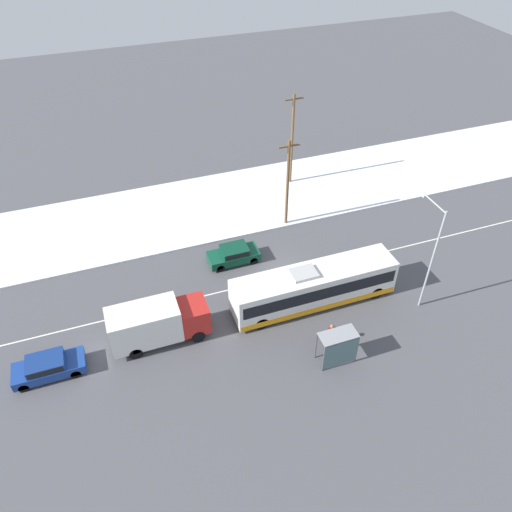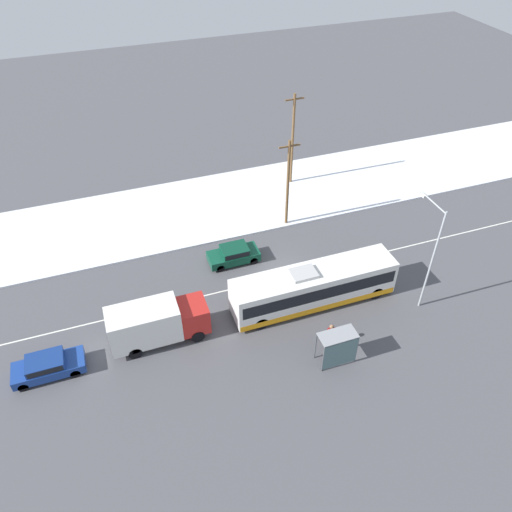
{
  "view_description": "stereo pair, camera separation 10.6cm",
  "coord_description": "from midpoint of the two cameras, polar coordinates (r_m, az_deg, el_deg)",
  "views": [
    {
      "loc": [
        -11.59,
        -26.06,
        26.02
      ],
      "look_at": [
        -1.74,
        1.46,
        1.4
      ],
      "focal_mm": 35.0,
      "sensor_mm": 36.0,
      "label": 1
    },
    {
      "loc": [
        -11.49,
        -26.1,
        26.02
      ],
      "look_at": [
        -1.74,
        1.46,
        1.4
      ],
      "focal_mm": 35.0,
      "sensor_mm": 36.0,
      "label": 2
    }
  ],
  "objects": [
    {
      "name": "ground_plane",
      "position": [
        38.61,
        3.08,
        -2.35
      ],
      "size": [
        120.0,
        120.0,
        0.0
      ],
      "primitive_type": "plane",
      "color": "#4C4C51"
    },
    {
      "name": "snow_lot",
      "position": [
        46.76,
        -2.04,
        6.35
      ],
      "size": [
        80.0,
        10.4,
        0.12
      ],
      "color": "silver",
      "rests_on": "ground_plane"
    },
    {
      "name": "lane_marking_center",
      "position": [
        38.6,
        3.08,
        -2.35
      ],
      "size": [
        60.0,
        0.12,
        0.0
      ],
      "color": "silver",
      "rests_on": "ground_plane"
    },
    {
      "name": "city_bus",
      "position": [
        35.71,
        6.54,
        -3.47
      ],
      "size": [
        11.94,
        2.57,
        3.19
      ],
      "color": "white",
      "rests_on": "ground_plane"
    },
    {
      "name": "box_truck",
      "position": [
        33.57,
        -11.4,
        -7.46
      ],
      "size": [
        6.5,
        2.3,
        3.02
      ],
      "color": "silver",
      "rests_on": "ground_plane"
    },
    {
      "name": "sedan_car",
      "position": [
        39.43,
        -2.63,
        0.24
      ],
      "size": [
        4.03,
        1.8,
        1.41
      ],
      "rotation": [
        0.0,
        0.0,
        3.14
      ],
      "color": "#0F4733",
      "rests_on": "ground_plane"
    },
    {
      "name": "parked_car_near_truck",
      "position": [
        34.37,
        -22.79,
        -11.53
      ],
      "size": [
        4.37,
        1.8,
        1.39
      ],
      "color": "navy",
      "rests_on": "ground_plane"
    },
    {
      "name": "pedestrian_at_stop",
      "position": [
        33.46,
        8.51,
        -8.61
      ],
      "size": [
        0.65,
        0.29,
        1.81
      ],
      "color": "#23232D",
      "rests_on": "ground_plane"
    },
    {
      "name": "bus_shelter",
      "position": [
        32.07,
        9.4,
        -10.06
      ],
      "size": [
        2.42,
        1.2,
        2.4
      ],
      "color": "gray",
      "rests_on": "ground_plane"
    },
    {
      "name": "streetlamp",
      "position": [
        35.18,
        19.24,
        1.15
      ],
      "size": [
        0.36,
        2.79,
        8.26
      ],
      "color": "#9EA3A8",
      "rests_on": "ground_plane"
    },
    {
      "name": "utility_pole_roadside",
      "position": [
        41.61,
        3.56,
        8.38
      ],
      "size": [
        1.8,
        0.24,
        8.01
      ],
      "color": "brown",
      "rests_on": "ground_plane"
    },
    {
      "name": "utility_pole_snowlot",
      "position": [
        47.37,
        4.08,
        13.22
      ],
      "size": [
        1.8,
        0.24,
        8.97
      ],
      "color": "brown",
      "rests_on": "ground_plane"
    }
  ]
}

